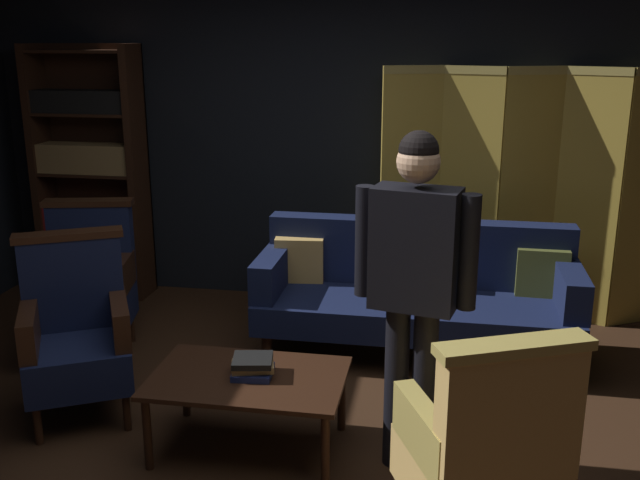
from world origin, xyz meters
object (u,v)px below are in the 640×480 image
(folding_screen, at_px, (526,192))
(velvet_couch, at_px, (416,288))
(bookshelf, at_px, (91,168))
(armchair_wing_left, at_px, (88,285))
(armchair_wing_right, at_px, (77,333))
(coffee_table, at_px, (248,384))
(book_tan_leather, at_px, (253,366))
(book_black_cloth, at_px, (253,360))
(armchair_gilt_accent, at_px, (485,451))
(book_navy_cloth, at_px, (253,372))
(standing_figure, at_px, (414,274))

(folding_screen, height_order, velvet_couch, folding_screen)
(bookshelf, distance_m, armchair_wing_left, 1.39)
(armchair_wing_right, bearing_deg, bookshelf, 113.66)
(coffee_table, xyz_separation_m, book_tan_leather, (0.02, 0.01, 0.10))
(armchair_wing_left, bearing_deg, coffee_table, -35.58)
(book_black_cloth, bearing_deg, armchair_gilt_accent, -28.84)
(bookshelf, bearing_deg, armchair_wing_left, -65.76)
(armchair_wing_right, bearing_deg, book_navy_cloth, -10.69)
(book_tan_leather, bearing_deg, velvet_couch, 61.05)
(coffee_table, relative_size, armchair_wing_left, 0.96)
(coffee_table, distance_m, standing_figure, 1.06)
(armchair_gilt_accent, distance_m, armchair_wing_right, 2.38)
(armchair_wing_left, bearing_deg, book_tan_leather, -34.83)
(armchair_wing_left, xyz_separation_m, standing_figure, (2.22, -1.00, 0.54))
(armchair_gilt_accent, relative_size, standing_figure, 0.61)
(armchair_wing_right, bearing_deg, book_tan_leather, -10.69)
(armchair_wing_right, distance_m, book_black_cloth, 1.10)
(armchair_gilt_accent, xyz_separation_m, book_navy_cloth, (-1.14, 0.63, -0.05))
(bookshelf, bearing_deg, book_black_cloth, -47.89)
(folding_screen, relative_size, standing_figure, 1.26)
(velvet_couch, distance_m, armchair_wing_left, 2.22)
(folding_screen, relative_size, velvet_couch, 1.01)
(bookshelf, xyz_separation_m, velvet_couch, (2.70, -0.74, -0.61))
(book_navy_cloth, relative_size, book_black_cloth, 0.99)
(armchair_gilt_accent, relative_size, armchair_wing_left, 1.00)
(armchair_gilt_accent, relative_size, armchair_wing_right, 1.00)
(folding_screen, distance_m, armchair_wing_left, 3.21)
(velvet_couch, xyz_separation_m, coffee_table, (-0.80, -1.40, -0.08))
(book_black_cloth, bearing_deg, folding_screen, 54.75)
(armchair_wing_left, relative_size, armchair_wing_right, 1.00)
(book_tan_leather, height_order, book_black_cloth, book_black_cloth)
(armchair_wing_left, distance_m, book_black_cloth, 1.72)
(standing_figure, bearing_deg, velvet_couch, 91.44)
(folding_screen, relative_size, armchair_wing_right, 2.06)
(bookshelf, xyz_separation_m, armchair_wing_right, (0.85, -1.93, -0.57))
(folding_screen, distance_m, armchair_gilt_accent, 2.87)
(coffee_table, bearing_deg, folding_screen, 54.47)
(coffee_table, distance_m, book_tan_leather, 0.10)
(folding_screen, distance_m, bookshelf, 3.46)
(coffee_table, xyz_separation_m, book_black_cloth, (0.02, 0.01, 0.13))
(armchair_wing_left, bearing_deg, armchair_gilt_accent, -32.25)
(armchair_wing_left, height_order, book_black_cloth, armchair_wing_left)
(armchair_gilt_accent, bearing_deg, armchair_wing_left, 147.75)
(coffee_table, bearing_deg, standing_figure, -0.88)
(folding_screen, bearing_deg, armchair_wing_left, -158.02)
(book_tan_leather, bearing_deg, book_black_cloth, 90.00)
(armchair_wing_left, bearing_deg, book_navy_cloth, -34.83)
(book_navy_cloth, bearing_deg, velvet_couch, 61.05)
(folding_screen, xyz_separation_m, armchair_gilt_accent, (-0.39, -2.80, -0.50))
(velvet_couch, bearing_deg, book_navy_cloth, -118.95)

